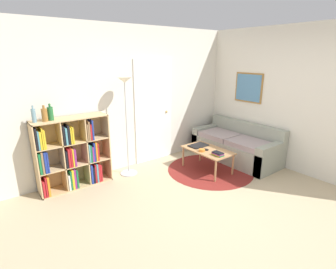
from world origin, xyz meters
name	(u,v)px	position (x,y,z in m)	size (l,w,h in m)	color
ground_plane	(226,215)	(0.00, 0.00, 0.00)	(14.00, 14.00, 0.00)	tan
wall_back	(137,99)	(0.02, 2.29, 1.29)	(7.20, 0.11, 2.60)	silver
wall_right	(257,95)	(2.12, 1.13, 1.30)	(0.08, 5.26, 2.60)	silver
rug	(210,170)	(0.88, 1.15, 0.00)	(1.59, 1.59, 0.01)	maroon
bookshelf	(71,155)	(-1.37, 2.08, 0.55)	(1.14, 0.34, 1.16)	tan
floor_lamp	(126,102)	(-0.41, 1.95, 1.33)	(0.31, 0.31, 1.74)	#B7B7BC
couch	(237,146)	(1.74, 1.23, 0.27)	(0.80, 1.78, 0.75)	gray
coffee_table	(208,152)	(0.83, 1.19, 0.37)	(0.53, 0.92, 0.41)	#AD7F51
laptop	(198,145)	(0.82, 1.44, 0.42)	(0.36, 0.25, 0.02)	black
bowl	(202,150)	(0.67, 1.18, 0.44)	(0.11, 0.11, 0.04)	orange
book_stack_on_table	(218,154)	(0.75, 0.87, 0.45)	(0.14, 0.19, 0.06)	#196B38
remote	(204,149)	(0.77, 1.22, 0.42)	(0.07, 0.16, 0.02)	black
bottle_left	(34,115)	(-1.82, 2.07, 1.26)	(0.06, 0.06, 0.25)	#6B93A3
bottle_middle	(45,115)	(-1.68, 2.05, 1.25)	(0.08, 0.08, 0.24)	olive
bottle_right	(51,113)	(-1.59, 2.07, 1.26)	(0.08, 0.08, 0.25)	#236633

